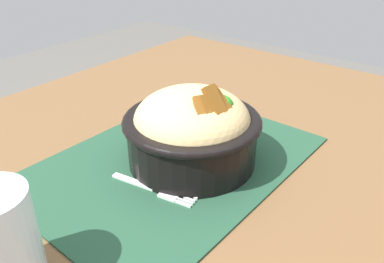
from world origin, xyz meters
TOP-DOWN VIEW (x-y plane):
  - table at (0.00, 0.00)m, footprint 1.11×0.84m
  - placemat at (0.03, 0.02)m, footprint 0.44×0.32m
  - bowl at (0.01, 0.04)m, footprint 0.22×0.22m
  - fork at (0.10, 0.05)m, footprint 0.04×0.13m
  - drinking_glass at (0.30, 0.03)m, footprint 0.07×0.07m

SIDE VIEW (x-z plane):
  - table at x=0.00m, z-range 0.31..1.07m
  - placemat at x=0.03m, z-range 0.76..0.77m
  - fork at x=0.10m, z-range 0.77..0.77m
  - drinking_glass at x=0.30m, z-range 0.76..0.87m
  - bowl at x=0.01m, z-range 0.76..0.89m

